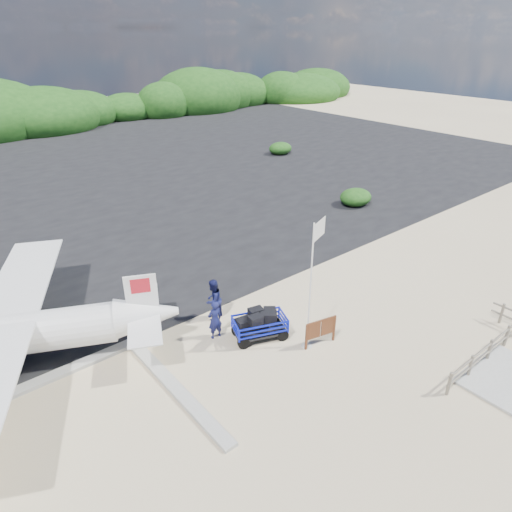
{
  "coord_description": "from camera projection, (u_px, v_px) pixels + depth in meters",
  "views": [
    {
      "loc": [
        -10.33,
        -10.29,
        11.94
      ],
      "look_at": [
        2.3,
        5.07,
        1.96
      ],
      "focal_mm": 32.0,
      "sensor_mm": 36.0,
      "label": 1
    }
  ],
  "objects": [
    {
      "name": "ground",
      "position": [
        292.0,
        359.0,
        18.32
      ],
      "size": [
        160.0,
        160.0,
        0.0
      ],
      "primitive_type": "plane",
      "color": "beige"
    },
    {
      "name": "baggage_cart",
      "position": [
        260.0,
        337.0,
        19.62
      ],
      "size": [
        2.75,
        2.16,
        1.21
      ],
      "primitive_type": null,
      "rotation": [
        0.0,
        0.0,
        -0.37
      ],
      "color": "#0E1CD3",
      "rests_on": "ground"
    },
    {
      "name": "flagpole",
      "position": [
        307.0,
        346.0,
        19.1
      ],
      "size": [
        1.21,
        0.83,
        5.57
      ],
      "primitive_type": null,
      "rotation": [
        0.0,
        0.0,
        0.36
      ],
      "color": "white",
      "rests_on": "ground"
    },
    {
      "name": "fence",
      "position": [
        486.0,
        360.0,
        18.28
      ],
      "size": [
        6.4,
        2.0,
        1.1
      ],
      "primitive_type": null,
      "color": "#B2B2B2",
      "rests_on": "ground"
    },
    {
      "name": "walkway_pad",
      "position": [
        506.0,
        379.0,
        17.31
      ],
      "size": [
        3.5,
        2.5,
        0.1
      ],
      "primitive_type": null,
      "color": "#B2B2B2",
      "rests_on": "ground"
    },
    {
      "name": "crew_b",
      "position": [
        213.0,
        300.0,
        20.5
      ],
      "size": [
        1.17,
        1.05,
        1.97
      ],
      "primitive_type": "imported",
      "rotation": [
        0.0,
        0.0,
        3.53
      ],
      "color": "#14184B",
      "rests_on": "ground"
    },
    {
      "name": "signboard",
      "position": [
        320.0,
        344.0,
        19.19
      ],
      "size": [
        1.55,
        0.48,
        1.28
      ],
      "primitive_type": null,
      "rotation": [
        0.0,
        0.0,
        -0.22
      ],
      "color": "brown",
      "rests_on": "ground"
    },
    {
      "name": "asphalt_apron",
      "position": [
        51.0,
        183.0,
        39.03
      ],
      "size": [
        90.0,
        50.0,
        0.04
      ],
      "primitive_type": null,
      "color": "#B2B2B2",
      "rests_on": "ground"
    },
    {
      "name": "lagoon",
      "position": [
        50.0,
        454.0,
        14.25
      ],
      "size": [
        9.0,
        7.0,
        0.4
      ],
      "primitive_type": null,
      "color": "#B2B2B2",
      "rests_on": "ground"
    },
    {
      "name": "aircraft_large",
      "position": [
        202.0,
        182.0,
        39.44
      ],
      "size": [
        19.13,
        19.13,
        4.3
      ],
      "primitive_type": null,
      "rotation": [
        0.0,
        0.0,
        2.69
      ],
      "color": "#B2B2B2",
      "rests_on": "ground"
    },
    {
      "name": "crew_a",
      "position": [
        215.0,
        320.0,
        19.26
      ],
      "size": [
        0.69,
        0.49,
        1.78
      ],
      "primitive_type": "imported",
      "rotation": [
        0.0,
        0.0,
        3.04
      ],
      "color": "#14184B",
      "rests_on": "ground"
    }
  ]
}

